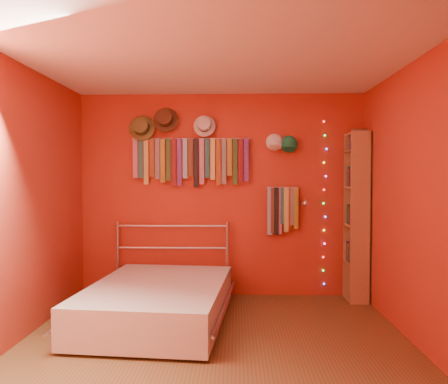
# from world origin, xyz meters

# --- Properties ---
(ground) EXTENTS (3.50, 3.50, 0.00)m
(ground) POSITION_xyz_m (0.00, 0.00, 0.00)
(ground) COLOR brown
(ground) RESTS_ON ground
(back_wall) EXTENTS (3.50, 0.02, 2.50)m
(back_wall) POSITION_xyz_m (0.00, 1.75, 1.25)
(back_wall) COLOR #B0251C
(back_wall) RESTS_ON ground
(right_wall) EXTENTS (0.02, 3.50, 2.50)m
(right_wall) POSITION_xyz_m (1.75, 0.00, 1.25)
(right_wall) COLOR #B0251C
(right_wall) RESTS_ON ground
(left_wall) EXTENTS (0.02, 3.50, 2.50)m
(left_wall) POSITION_xyz_m (-1.75, 0.00, 1.25)
(left_wall) COLOR #B0251C
(left_wall) RESTS_ON ground
(ceiling) EXTENTS (3.50, 3.50, 0.02)m
(ceiling) POSITION_xyz_m (0.00, 0.00, 2.50)
(ceiling) COLOR white
(ceiling) RESTS_ON back_wall
(tie_rack) EXTENTS (1.45, 0.03, 0.61)m
(tie_rack) POSITION_xyz_m (-0.37, 1.68, 1.70)
(tie_rack) COLOR #B5B5BA
(tie_rack) RESTS_ON back_wall
(small_tie_rack) EXTENTS (0.40, 0.03, 0.59)m
(small_tie_rack) POSITION_xyz_m (0.75, 1.68, 1.09)
(small_tie_rack) COLOR #B5B5BA
(small_tie_rack) RESTS_ON back_wall
(fedora_olive) EXTENTS (0.32, 0.17, 0.32)m
(fedora_olive) POSITION_xyz_m (-0.98, 1.65, 2.08)
(fedora_olive) COLOR brown
(fedora_olive) RESTS_ON back_wall
(fedora_brown) EXTENTS (0.31, 0.17, 0.31)m
(fedora_brown) POSITION_xyz_m (-0.68, 1.65, 2.18)
(fedora_brown) COLOR #4E2F1B
(fedora_brown) RESTS_ON back_wall
(fedora_white) EXTENTS (0.27, 0.15, 0.27)m
(fedora_white) POSITION_xyz_m (-0.20, 1.66, 2.11)
(fedora_white) COLOR beige
(fedora_white) RESTS_ON back_wall
(cap_white) EXTENTS (0.19, 0.24, 0.19)m
(cap_white) POSITION_xyz_m (0.65, 1.70, 1.90)
(cap_white) COLOR white
(cap_white) RESTS_ON back_wall
(cap_green) EXTENTS (0.19, 0.24, 0.19)m
(cap_green) POSITION_xyz_m (0.83, 1.70, 1.87)
(cap_green) COLOR #1C7E4D
(cap_green) RESTS_ON back_wall
(fairy_lights) EXTENTS (0.06, 0.02, 2.02)m
(fairy_lights) POSITION_xyz_m (1.27, 1.71, 1.15)
(fairy_lights) COLOR #FF3333
(fairy_lights) RESTS_ON back_wall
(reading_lamp) EXTENTS (0.06, 0.26, 0.08)m
(reading_lamp) POSITION_xyz_m (1.00, 1.54, 1.16)
(reading_lamp) COLOR #B5B5BA
(reading_lamp) RESTS_ON back_wall
(bookshelf) EXTENTS (0.25, 0.34, 2.00)m
(bookshelf) POSITION_xyz_m (1.66, 1.53, 1.02)
(bookshelf) COLOR olive
(bookshelf) RESTS_ON ground
(bed) EXTENTS (1.55, 1.96, 0.92)m
(bed) POSITION_xyz_m (-0.60, 0.68, 0.22)
(bed) COLOR #B5B5BA
(bed) RESTS_ON ground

